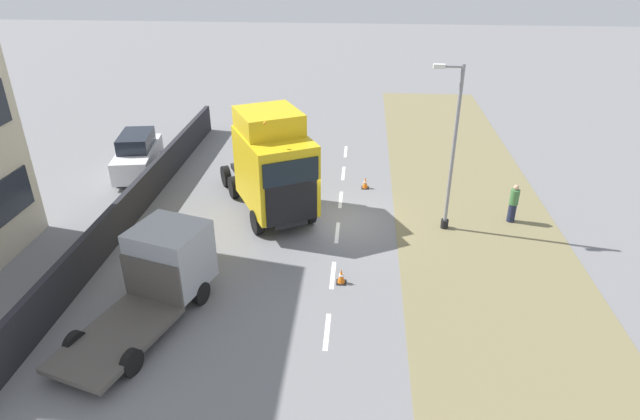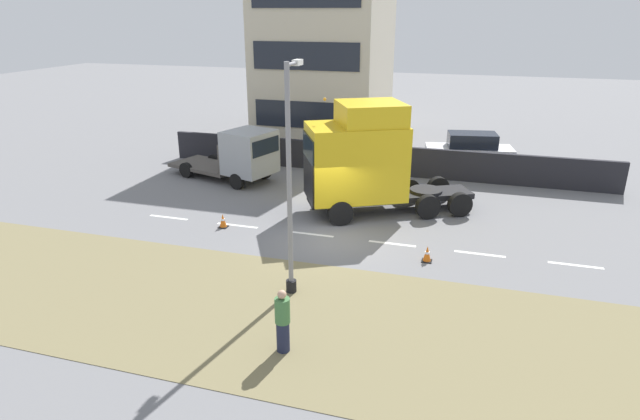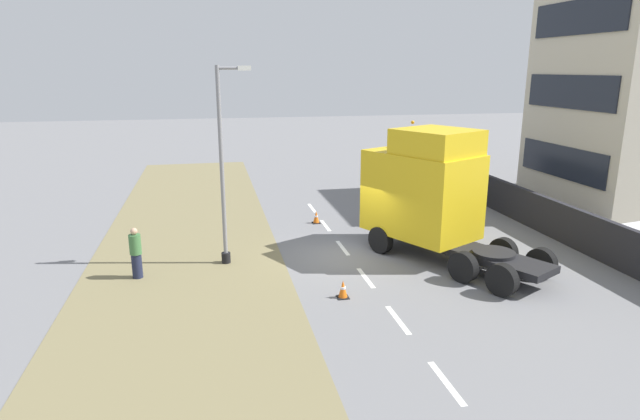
{
  "view_description": "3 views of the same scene",
  "coord_description": "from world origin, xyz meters",
  "px_view_note": "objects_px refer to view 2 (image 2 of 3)",
  "views": [
    {
      "loc": [
        -0.84,
        20.65,
        11.25
      ],
      "look_at": [
        0.72,
        1.16,
        1.19
      ],
      "focal_mm": 30.0,
      "sensor_mm": 36.0,
      "label": 1
    },
    {
      "loc": [
        -18.51,
        -4.98,
        8.26
      ],
      "look_at": [
        -1.55,
        0.09,
        1.66
      ],
      "focal_mm": 30.0,
      "sensor_mm": 36.0,
      "label": 2
    },
    {
      "loc": [
        -4.98,
        -18.56,
        6.87
      ],
      "look_at": [
        -1.04,
        0.31,
        1.77
      ],
      "focal_mm": 30.0,
      "sensor_mm": 36.0,
      "label": 3
    }
  ],
  "objects_px": {
    "traffic_cone_trailing": "(223,221)",
    "traffic_cone_lead": "(427,254)",
    "lorry_cab": "(362,159)",
    "flatbed_truck": "(243,155)",
    "lamp_post": "(290,193)",
    "parked_car": "(469,153)",
    "pedestrian": "(283,322)"
  },
  "relations": [
    {
      "from": "lorry_cab",
      "to": "lamp_post",
      "type": "xyz_separation_m",
      "value": [
        -7.39,
        0.55,
        0.82
      ]
    },
    {
      "from": "lorry_cab",
      "to": "flatbed_truck",
      "type": "xyz_separation_m",
      "value": [
        2.64,
        6.72,
        -0.97
      ]
    },
    {
      "from": "lamp_post",
      "to": "pedestrian",
      "type": "relative_size",
      "value": 3.96
    },
    {
      "from": "traffic_cone_lead",
      "to": "lorry_cab",
      "type": "bearing_deg",
      "value": 39.11
    },
    {
      "from": "traffic_cone_trailing",
      "to": "traffic_cone_lead",
      "type": "bearing_deg",
      "value": -95.7
    },
    {
      "from": "traffic_cone_lead",
      "to": "traffic_cone_trailing",
      "type": "distance_m",
      "value": 8.33
    },
    {
      "from": "flatbed_truck",
      "to": "traffic_cone_lead",
      "type": "bearing_deg",
      "value": 73.47
    },
    {
      "from": "flatbed_truck",
      "to": "lamp_post",
      "type": "height_order",
      "value": "lamp_post"
    },
    {
      "from": "lorry_cab",
      "to": "traffic_cone_lead",
      "type": "bearing_deg",
      "value": -168.59
    },
    {
      "from": "pedestrian",
      "to": "parked_car",
      "type": "bearing_deg",
      "value": -12.14
    },
    {
      "from": "traffic_cone_trailing",
      "to": "parked_car",
      "type": "bearing_deg",
      "value": -39.8
    },
    {
      "from": "pedestrian",
      "to": "traffic_cone_lead",
      "type": "distance_m",
      "value": 7.1
    },
    {
      "from": "pedestrian",
      "to": "traffic_cone_trailing",
      "type": "height_order",
      "value": "pedestrian"
    },
    {
      "from": "lamp_post",
      "to": "traffic_cone_lead",
      "type": "relative_size",
      "value": 12.06
    },
    {
      "from": "lorry_cab",
      "to": "lamp_post",
      "type": "distance_m",
      "value": 7.45
    },
    {
      "from": "traffic_cone_lead",
      "to": "traffic_cone_trailing",
      "type": "bearing_deg",
      "value": 84.3
    },
    {
      "from": "lorry_cab",
      "to": "parked_car",
      "type": "bearing_deg",
      "value": -55.97
    },
    {
      "from": "lorry_cab",
      "to": "traffic_cone_lead",
      "type": "xyz_separation_m",
      "value": [
        -4.04,
        -3.28,
        -2.13
      ]
    },
    {
      "from": "lorry_cab",
      "to": "traffic_cone_trailing",
      "type": "xyz_separation_m",
      "value": [
        -3.21,
        5.0,
        -2.13
      ]
    },
    {
      "from": "lorry_cab",
      "to": "traffic_cone_lead",
      "type": "relative_size",
      "value": 12.61
    },
    {
      "from": "flatbed_truck",
      "to": "traffic_cone_trailing",
      "type": "xyz_separation_m",
      "value": [
        -5.85,
        -1.72,
        -1.16
      ]
    },
    {
      "from": "lorry_cab",
      "to": "traffic_cone_trailing",
      "type": "distance_m",
      "value": 6.31
    },
    {
      "from": "flatbed_truck",
      "to": "lorry_cab",
      "type": "bearing_deg",
      "value": 85.76
    },
    {
      "from": "parked_car",
      "to": "pedestrian",
      "type": "distance_m",
      "value": 18.74
    },
    {
      "from": "parked_car",
      "to": "traffic_cone_trailing",
      "type": "height_order",
      "value": "parked_car"
    },
    {
      "from": "lorry_cab",
      "to": "pedestrian",
      "type": "relative_size",
      "value": 4.14
    },
    {
      "from": "parked_car",
      "to": "lamp_post",
      "type": "xyz_separation_m",
      "value": [
        -15.25,
        4.78,
        2.19
      ]
    },
    {
      "from": "pedestrian",
      "to": "lamp_post",
      "type": "bearing_deg",
      "value": 15.32
    },
    {
      "from": "parked_car",
      "to": "traffic_cone_trailing",
      "type": "bearing_deg",
      "value": 130.35
    },
    {
      "from": "flatbed_truck",
      "to": "pedestrian",
      "type": "distance_m",
      "value": 14.86
    },
    {
      "from": "lorry_cab",
      "to": "traffic_cone_trailing",
      "type": "bearing_deg",
      "value": 95.04
    },
    {
      "from": "lamp_post",
      "to": "traffic_cone_trailing",
      "type": "height_order",
      "value": "lamp_post"
    }
  ]
}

